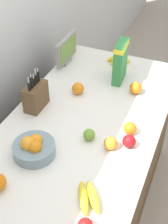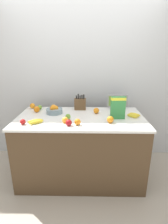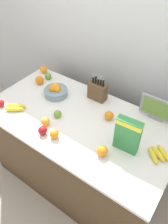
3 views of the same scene
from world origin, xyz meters
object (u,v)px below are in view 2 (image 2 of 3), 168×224
at_px(cereal_box, 118,107).
at_px(orange_front_center, 65,120).
at_px(small_monitor, 117,101).
at_px(apple_by_knife_block, 23,122).
at_px(orange_by_cereal, 32,106).
at_px(orange_back_center, 96,111).
at_px(banana_bunch_right, 133,115).
at_px(apple_leftmost, 69,123).
at_px(knife_block, 80,104).
at_px(fruit_bowl, 54,110).
at_px(banana_bunch_left, 36,121).
at_px(apple_front, 68,117).
at_px(orange_mid_right, 78,122).
at_px(orange_near_bowl, 37,109).
at_px(apple_near_bananas, 40,107).
at_px(orange_mid_left, 110,120).

height_order(cereal_box, orange_front_center, cereal_box).
xyz_separation_m(small_monitor, apple_by_knife_block, (-1.23, -0.66, -0.08)).
relative_size(apple_by_knife_block, orange_by_cereal, 0.82).
relative_size(cereal_box, orange_back_center, 3.62).
bearing_deg(banana_bunch_right, apple_leftmost, -158.43).
distance_m(apple_by_knife_block, orange_back_center, 0.99).
xyz_separation_m(knife_block, fruit_bowl, (-0.36, -0.19, -0.04)).
relative_size(banana_bunch_left, apple_front, 3.01).
xyz_separation_m(apple_by_knife_block, orange_mid_right, (0.65, -0.00, 0.01)).
bearing_deg(orange_near_bowl, banana_bunch_left, -76.20).
bearing_deg(orange_back_center, apple_near_bananas, 169.41).
height_order(cereal_box, apple_near_bananas, cereal_box).
xyz_separation_m(fruit_bowl, orange_mid_left, (0.75, -0.35, -0.00)).
relative_size(apple_by_knife_block, apple_leftmost, 0.88).
height_order(apple_by_knife_block, orange_near_bowl, orange_near_bowl).
height_order(apple_by_knife_block, apple_leftmost, apple_leftmost).
bearing_deg(apple_leftmost, fruit_bowl, 119.18).
bearing_deg(cereal_box, fruit_bowl, 163.49).
bearing_deg(orange_by_cereal, apple_by_knife_block, -83.05).
bearing_deg(orange_mid_left, cereal_box, 53.63).
bearing_deg(banana_bunch_right, cereal_box, -161.13).
bearing_deg(orange_front_center, orange_near_bowl, 138.41).
relative_size(small_monitor, orange_back_center, 3.87).
distance_m(apple_front, orange_mid_right, 0.24).
bearing_deg(orange_mid_left, orange_by_cereal, 152.83).
relative_size(knife_block, apple_by_knife_block, 4.09).
height_order(apple_front, orange_by_cereal, orange_by_cereal).
bearing_deg(orange_near_bowl, apple_front, -29.67).
distance_m(cereal_box, orange_near_bowl, 1.16).
distance_m(orange_near_bowl, orange_by_cereal, 0.22).
relative_size(small_monitor, orange_front_center, 4.18).
xyz_separation_m(cereal_box, apple_near_bananas, (-1.11, 0.36, -0.12)).
bearing_deg(fruit_bowl, apple_by_knife_block, -125.47).
relative_size(apple_leftmost, orange_by_cereal, 0.94).
xyz_separation_m(apple_by_knife_block, orange_near_bowl, (0.04, 0.47, 0.01)).
height_order(apple_front, orange_back_center, orange_back_center).
distance_m(fruit_bowl, banana_bunch_right, 1.10).
bearing_deg(knife_block, orange_back_center, -37.91).
height_order(orange_mid_left, orange_by_cereal, orange_mid_left).
height_order(apple_leftmost, orange_front_center, same).
xyz_separation_m(small_monitor, orange_front_center, (-0.73, -0.60, -0.08)).
distance_m(banana_bunch_left, banana_bunch_right, 1.28).
bearing_deg(orange_front_center, orange_back_center, 42.86).
distance_m(fruit_bowl, banana_bunch_left, 0.41).
distance_m(apple_by_knife_block, orange_by_cereal, 0.66).
bearing_deg(apple_near_bananas, orange_front_center, -49.54).
bearing_deg(orange_mid_left, fruit_bowl, 155.02).
relative_size(knife_block, orange_by_cereal, 3.36).
height_order(fruit_bowl, banana_bunch_right, fruit_bowl).
distance_m(fruit_bowl, apple_by_knife_block, 0.52).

